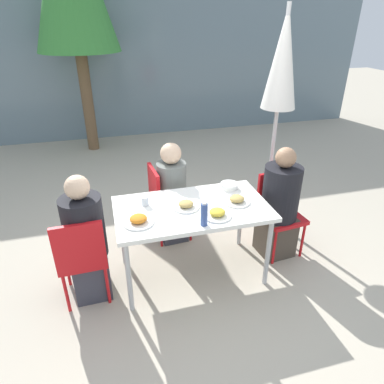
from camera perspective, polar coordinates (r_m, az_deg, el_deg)
The scene contains 17 objects.
ground_plane at distance 3.51m, azimuth -0.00°, elevation -13.18°, with size 24.00×24.00×0.00m, color #B2A893.
building_facade at distance 7.28m, azimuth -10.22°, elevation 20.93°, with size 10.00×0.20×3.00m.
dining_table at distance 3.11m, azimuth -0.00°, elevation -3.49°, with size 1.38×0.78×0.75m.
chair_left at distance 3.05m, azimuth -17.90°, elevation -9.89°, with size 0.41×0.41×0.86m.
person_left at distance 3.08m, azimuth -17.15°, elevation -8.07°, with size 0.34×0.34×1.19m.
chair_right at distance 3.68m, azimuth 14.18°, elevation -2.42°, with size 0.44×0.44×0.86m.
person_right at distance 3.57m, azimuth 14.31°, elevation -2.43°, with size 0.37×0.37×1.19m.
chair_far at distance 3.75m, azimuth -4.72°, elevation -1.01°, with size 0.43×0.43×0.86m.
person_far at distance 3.71m, azimuth -3.34°, elevation -0.56°, with size 0.31×0.31×1.14m.
closed_umbrella at distance 3.87m, azimuth 14.75°, elevation 19.27°, with size 0.37×0.37×2.40m.
plate_0 at distance 3.16m, azimuth 7.48°, elevation -1.33°, with size 0.24×0.24×0.07m.
plate_1 at distance 3.05m, azimuth -1.03°, elevation -2.17°, with size 0.24×0.24×0.07m.
plate_2 at distance 2.86m, azimuth -8.91°, elevation -4.67°, with size 0.26×0.26×0.07m.
plate_3 at distance 2.93m, azimuth 4.23°, elevation -3.62°, with size 0.25×0.25×0.07m.
bottle at distance 2.77m, azimuth 2.03°, elevation -3.72°, with size 0.06×0.06×0.21m.
drinking_cup at distance 3.11m, azimuth -7.84°, elevation -1.49°, with size 0.07×0.07×0.08m.
salad_bowl at distance 3.40m, azimuth 6.21°, elevation 1.02°, with size 0.17×0.17×0.06m.
Camera 1 is at (-0.69, -2.57, 2.29)m, focal length 32.00 mm.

